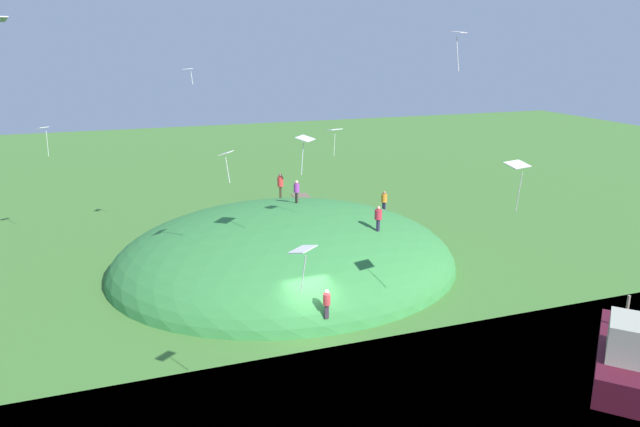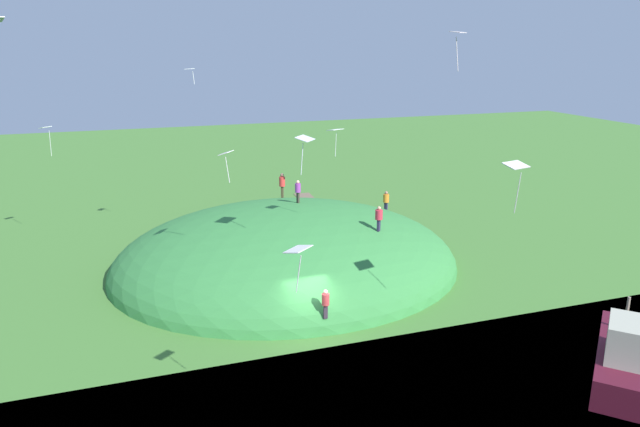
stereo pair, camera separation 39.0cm
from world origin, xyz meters
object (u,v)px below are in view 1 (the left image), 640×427
Objects in this scene: kite_3 at (43,131)px; kite_0 at (188,70)px; kite_1 at (517,167)px; boat_on_lake at (622,354)px; person_watching_kites at (378,216)px; person_near_shore at (280,183)px; kite_5 at (305,140)px; kite_2 at (226,155)px; kite_4 at (303,252)px; person_walking_path at (297,189)px; person_with_child at (384,199)px; kite_8 at (334,131)px; person_on_hilltop at (327,300)px; kite_7 at (458,35)px.

kite_0 is at bearing -112.64° from kite_3.
boat_on_lake is at bearing -125.02° from kite_1.
person_near_shore is (9.66, 3.50, 0.22)m from person_watching_kites.
boat_on_lake is 18.02m from kite_5.
kite_0 is at bearing 2.67° from kite_2.
kite_2 is 13.01m from kite_4.
kite_3 reaches higher than person_near_shore.
person_walking_path is at bearing -113.35° from kite_3.
person_with_child reaches higher than boat_on_lake.
person_walking_path reaches higher than person_near_shore.
person_near_shore is at bearing 13.06° from kite_1.
kite_1 reaches higher than person_with_child.
person_walking_path is 0.86× the size of person_near_shore.
person_walking_path is (19.85, 8.97, 3.73)m from boat_on_lake.
kite_2 is 10.68m from kite_8.
kite_1 is 1.15× the size of kite_8.
kite_4 is 12.14m from kite_5.
kite_2 is at bearing 127.08° from person_on_hilltop.
boat_on_lake is 21.24m from kite_2.
kite_5 is (3.36, -0.01, 7.62)m from person_on_hilltop.
kite_3 is at bearing -90.55° from boat_on_lake.
kite_7 is (-12.68, -4.01, 9.96)m from person_walking_path.
kite_8 is (-7.31, -18.48, 0.08)m from kite_3.
kite_7 is at bearing -48.32° from person_with_child.
person_near_shore is at bearing -13.95° from kite_4.
kite_0 reaches higher than kite_2.
kite_8 is at bearing -113.79° from person_near_shore.
kite_0 is at bearing -126.80° from person_with_child.
person_near_shore is 1.08× the size of kite_2.
person_on_hilltop is 0.76× the size of kite_3.
person_near_shore is at bearing 13.90° from kite_7.
kite_8 is (6.42, -8.53, -0.03)m from kite_2.
kite_3 reaches higher than person_on_hilltop.
kite_5 is at bearing 149.84° from kite_8.
boat_on_lake is 15.37m from person_watching_kites.
kite_0 is at bearing 132.43° from person_near_shore.
person_watching_kites is 0.76× the size of kite_3.
kite_0 reaches higher than person_with_child.
kite_7 is (-4.24, -6.13, 5.22)m from kite_5.
kite_5 is at bearing -112.41° from kite_2.
boat_on_lake is 3.67× the size of kite_7.
person_near_shore is 19.90m from kite_7.
kite_2 is (-1.00, 9.41, 4.54)m from person_watching_kites.
kite_3 is (4.58, 23.69, 5.78)m from person_with_child.
person_watching_kites is 10.28m from person_near_shore.
person_with_child is 0.75× the size of kite_1.
kite_3 is at bearing 67.36° from kite_0.
boat_on_lake is 3.94× the size of kite_4.
person_walking_path reaches higher than person_watching_kites.
kite_1 reaches higher than person_near_shore.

